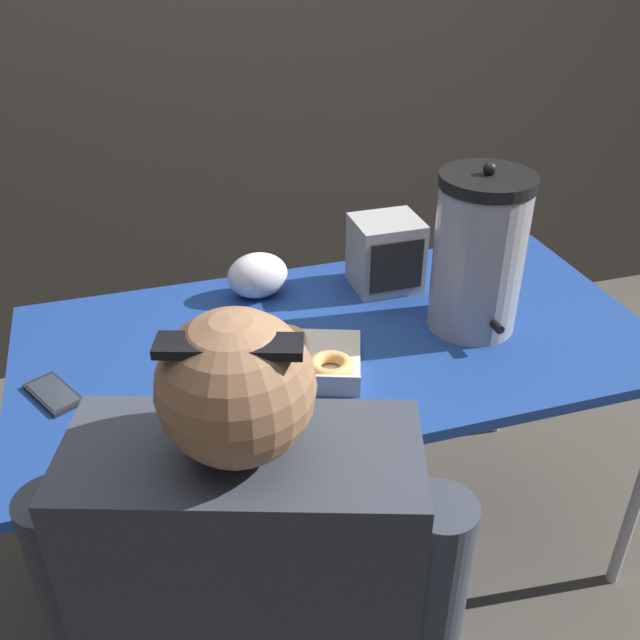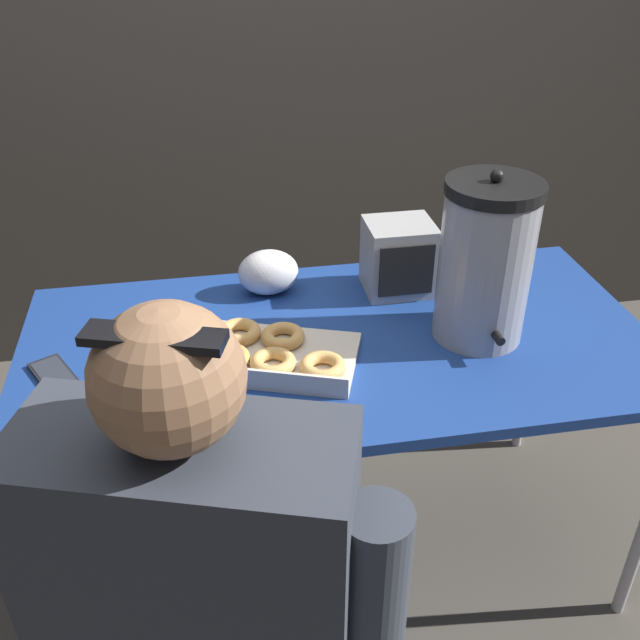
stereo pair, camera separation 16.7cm
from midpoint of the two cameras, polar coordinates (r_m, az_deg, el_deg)
name	(u,v)px [view 1 (the left image)]	position (r m, az deg, el deg)	size (l,w,h in m)	color
ground_plane	(335,546)	(2.21, -1.10, -17.75)	(12.00, 12.00, 0.00)	#4C473F
back_wall	(229,20)	(2.66, -9.26, 22.58)	(6.00, 0.11, 2.53)	#38332D
folding_table	(338,353)	(1.74, -1.33, -2.78)	(1.52, 0.76, 0.74)	navy
donut_box	(278,357)	(1.62, -6.34, -3.09)	(0.41, 0.35, 0.05)	beige
coffee_urn	(479,253)	(1.70, 9.85, 5.21)	(0.22, 0.25, 0.42)	#939399
cell_phone	(54,394)	(1.66, -23.30, -5.55)	(0.13, 0.16, 0.01)	black
space_heater	(386,253)	(1.90, 2.78, 5.27)	(0.17, 0.16, 0.19)	#9E9E9E
plastic_bag	(258,275)	(1.88, -7.57, 3.48)	(0.16, 0.11, 0.12)	white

